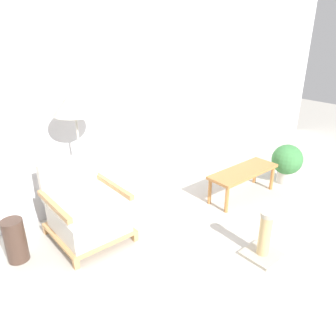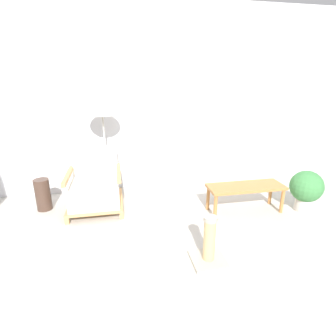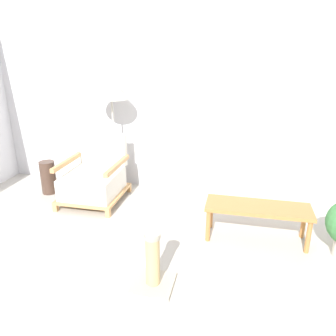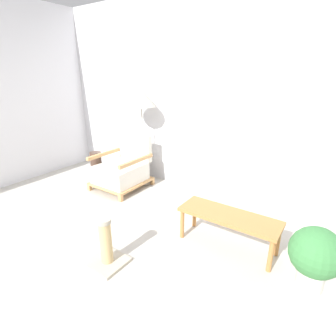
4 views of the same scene
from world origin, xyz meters
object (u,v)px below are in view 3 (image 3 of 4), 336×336
object	(u,v)px
armchair	(94,179)
floor_lamp	(111,93)
scratching_post	(153,268)
vase	(48,177)
coffee_table	(258,210)

from	to	relation	value
armchair	floor_lamp	distance (m)	1.05
armchair	scratching_post	world-z (taller)	armchair
floor_lamp	vase	distance (m)	1.37
armchair	coffee_table	world-z (taller)	armchair
vase	scratching_post	bearing A→B (deg)	-38.87
armchair	scratching_post	distance (m)	1.76
scratching_post	floor_lamp	bearing A→B (deg)	119.52
coffee_table	scratching_post	xyz separation A→B (m)	(-0.80, -0.88, -0.14)
scratching_post	vase	bearing A→B (deg)	141.13
coffee_table	vase	world-z (taller)	vase
floor_lamp	vase	world-z (taller)	floor_lamp
armchair	coffee_table	distance (m)	1.97
armchair	floor_lamp	bearing A→B (deg)	64.73
floor_lamp	scratching_post	distance (m)	2.23
armchair	floor_lamp	world-z (taller)	floor_lamp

